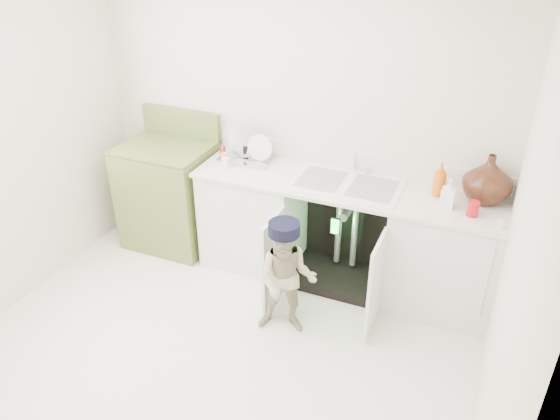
# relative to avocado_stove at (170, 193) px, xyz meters

# --- Properties ---
(ground) EXTENTS (3.50, 3.50, 0.00)m
(ground) POSITION_rel_avocado_stove_xyz_m (1.09, -1.18, -0.50)
(ground) COLOR beige
(ground) RESTS_ON ground
(room_shell) EXTENTS (6.00, 5.50, 1.26)m
(room_shell) POSITION_rel_avocado_stove_xyz_m (1.09, -1.18, 0.75)
(room_shell) COLOR silver
(room_shell) RESTS_ON ground
(counter_run) EXTENTS (2.44, 1.02, 1.26)m
(counter_run) POSITION_rel_avocado_stove_xyz_m (1.68, 0.03, -0.01)
(counter_run) COLOR white
(counter_run) RESTS_ON ground
(avocado_stove) EXTENTS (0.77, 0.65, 1.20)m
(avocado_stove) POSITION_rel_avocado_stove_xyz_m (0.00, 0.00, 0.00)
(avocado_stove) COLOR olive
(avocado_stove) RESTS_ON ground
(repair_worker) EXTENTS (0.51, 0.64, 0.91)m
(repair_worker) POSITION_rel_avocado_stove_xyz_m (1.45, -0.73, -0.03)
(repair_worker) COLOR tan
(repair_worker) RESTS_ON ground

